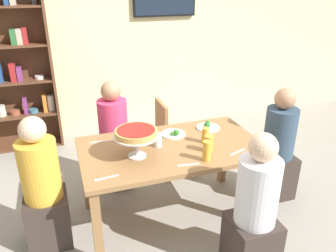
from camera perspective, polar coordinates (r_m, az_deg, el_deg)
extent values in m
plane|color=gray|center=(3.29, 0.58, -15.01)|extent=(12.00, 12.00, 0.00)
cube|color=beige|center=(4.73, -8.50, 15.65)|extent=(8.00, 0.12, 2.80)
cube|color=olive|center=(2.89, 0.64, -3.85)|extent=(1.56, 0.90, 0.04)
cube|color=olive|center=(2.66, -11.97, -16.99)|extent=(0.07, 0.07, 0.70)
cube|color=olive|center=(3.08, 16.12, -10.98)|extent=(0.07, 0.07, 0.70)
cube|color=olive|center=(3.28, -13.81, -8.34)|extent=(0.07, 0.07, 0.70)
cube|color=olive|center=(3.64, 9.38, -4.53)|extent=(0.07, 0.07, 0.70)
cube|color=brown|center=(4.49, -19.32, 10.24)|extent=(0.03, 0.30, 2.20)
cube|color=brown|center=(4.67, -25.96, 9.66)|extent=(1.10, 0.02, 2.20)
cube|color=brown|center=(4.88, -23.83, -3.11)|extent=(1.04, 0.28, 0.02)
cube|color=brown|center=(4.71, -24.71, 1.67)|extent=(1.04, 0.28, 0.02)
cube|color=brown|center=(4.58, -25.66, 6.76)|extent=(1.04, 0.28, 0.02)
cube|color=brown|center=(4.49, -26.67, 12.10)|extent=(1.04, 0.28, 0.02)
cylinder|color=beige|center=(4.71, -26.62, 2.34)|extent=(0.11, 0.11, 0.14)
cylinder|color=brown|center=(4.70, -24.68, 2.15)|extent=(0.12, 0.12, 0.06)
cube|color=#7A3370|center=(4.66, -23.18, 3.23)|extent=(0.05, 0.11, 0.21)
cylinder|color=#3D7084|center=(4.68, -22.00, 2.44)|extent=(0.12, 0.12, 0.05)
cube|color=orange|center=(4.64, -20.30, 3.71)|extent=(0.05, 0.13, 0.22)
cylinder|color=silver|center=(4.64, -19.36, 3.76)|extent=(0.10, 0.10, 0.21)
cube|color=navy|center=(4.56, -26.84, 8.15)|extent=(0.05, 0.13, 0.23)
cube|color=maroon|center=(4.54, -24.97, 8.33)|extent=(0.07, 0.13, 0.21)
cube|color=#7A3370|center=(4.54, -24.02, 8.14)|extent=(0.06, 0.13, 0.16)
cylinder|color=silver|center=(4.54, -21.08, 7.82)|extent=(0.11, 0.11, 0.04)
cube|color=#2D6B38|center=(4.46, -24.92, 13.64)|extent=(0.06, 0.13, 0.17)
cube|color=#B2A88E|center=(4.45, -24.05, 13.78)|extent=(0.06, 0.13, 0.17)
cube|color=maroon|center=(4.44, -23.27, 13.99)|extent=(0.05, 0.13, 0.19)
cube|color=#382D28|center=(3.61, 17.57, -7.95)|extent=(0.34, 0.34, 0.45)
cylinder|color=#33475B|center=(3.39, 18.56, -1.11)|extent=(0.30, 0.30, 0.50)
sphere|color=#A87A5B|center=(3.27, 19.36, 4.45)|extent=(0.20, 0.20, 0.20)
cube|color=#382D28|center=(3.06, -19.73, -14.76)|extent=(0.34, 0.34, 0.45)
cylinder|color=gold|center=(2.80, -21.08, -7.09)|extent=(0.30, 0.30, 0.50)
sphere|color=beige|center=(2.64, -22.19, -0.56)|extent=(0.20, 0.20, 0.20)
cube|color=#382D28|center=(3.68, -8.88, -6.34)|extent=(0.34, 0.34, 0.45)
cylinder|color=#D63866|center=(3.47, -9.37, 0.44)|extent=(0.30, 0.30, 0.50)
sphere|color=#A87A5B|center=(3.35, -9.77, 5.94)|extent=(0.20, 0.20, 0.20)
cube|color=#382D28|center=(2.75, 13.94, -18.93)|extent=(0.34, 0.34, 0.45)
cylinder|color=silver|center=(2.46, 15.05, -10.76)|extent=(0.30, 0.30, 0.50)
sphere|color=beige|center=(2.28, 15.98, -3.51)|extent=(0.20, 0.20, 0.20)
cube|color=olive|center=(3.73, 1.53, -2.06)|extent=(0.40, 0.40, 0.04)
cube|color=olive|center=(3.58, -1.13, 0.84)|extent=(0.04, 0.36, 0.42)
cylinder|color=olive|center=(4.03, 2.98, -3.54)|extent=(0.04, 0.04, 0.41)
cylinder|color=olive|center=(3.75, 4.94, -5.88)|extent=(0.04, 0.04, 0.41)
cylinder|color=olive|center=(3.93, -1.79, -4.30)|extent=(0.04, 0.04, 0.41)
cylinder|color=olive|center=(3.64, -0.16, -6.78)|extent=(0.04, 0.04, 0.41)
cylinder|color=silver|center=(2.73, -5.31, -5.06)|extent=(0.15, 0.15, 0.01)
cylinder|color=silver|center=(2.69, -5.38, -3.36)|extent=(0.03, 0.03, 0.17)
cylinder|color=silver|center=(2.65, -5.46, -1.64)|extent=(0.37, 0.37, 0.01)
cylinder|color=tan|center=(2.64, -5.48, -1.13)|extent=(0.34, 0.34, 0.04)
cylinder|color=maroon|center=(2.63, -5.50, -0.66)|extent=(0.30, 0.30, 0.00)
cylinder|color=white|center=(3.24, 6.83, -0.27)|extent=(0.22, 0.22, 0.01)
sphere|color=#2D7028|center=(3.28, 6.84, 0.60)|extent=(0.04, 0.04, 0.04)
sphere|color=#2D7028|center=(3.23, 6.49, 0.20)|extent=(0.04, 0.04, 0.04)
sphere|color=#2D7028|center=(3.22, 6.76, 0.23)|extent=(0.05, 0.05, 0.05)
cylinder|color=white|center=(3.08, 0.91, -1.37)|extent=(0.22, 0.22, 0.01)
sphere|color=#2D7028|center=(3.04, 1.44, -1.10)|extent=(0.05, 0.05, 0.05)
sphere|color=#2D7028|center=(3.03, 0.78, -1.30)|extent=(0.04, 0.04, 0.04)
cylinder|color=gold|center=(2.64, 6.64, -4.26)|extent=(0.07, 0.07, 0.17)
cylinder|color=gold|center=(2.79, 7.01, -3.01)|extent=(0.07, 0.07, 0.14)
cylinder|color=gold|center=(2.93, 6.39, -1.59)|extent=(0.06, 0.06, 0.14)
cylinder|color=white|center=(2.85, -1.77, -2.42)|extent=(0.07, 0.07, 0.12)
cube|color=silver|center=(2.84, 11.78, -4.38)|extent=(0.17, 0.08, 0.00)
cube|color=silver|center=(2.49, -10.47, -8.70)|extent=(0.18, 0.04, 0.00)
cube|color=silver|center=(2.61, 3.47, -6.63)|extent=(0.18, 0.04, 0.00)
cube|color=silver|center=(3.01, -11.55, -2.65)|extent=(0.18, 0.04, 0.00)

